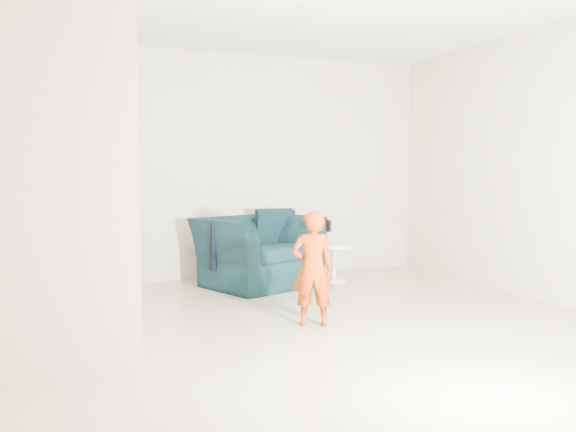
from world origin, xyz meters
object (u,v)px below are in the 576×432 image
object	(u,v)px
toddler	(313,268)
armchair	(258,251)
staircase	(54,217)
side_table	(334,256)

from	to	relation	value
toddler	armchair	bearing A→B (deg)	-75.51
toddler	staircase	size ratio (longest dim) A/B	0.27
toddler	staircase	world-z (taller)	staircase
side_table	staircase	bearing A→B (deg)	-154.04
armchair	side_table	distance (m)	0.92
armchair	toddler	distance (m)	1.87
side_table	staircase	distance (m)	3.45
side_table	staircase	xyz separation A→B (m)	(-3.05, -1.48, 0.65)
side_table	staircase	size ratio (longest dim) A/B	0.12
staircase	armchair	bearing A→B (deg)	35.92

